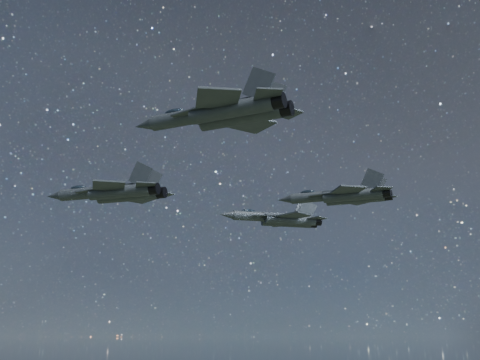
{
  "coord_description": "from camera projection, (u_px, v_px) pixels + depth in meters",
  "views": [
    {
      "loc": [
        0.27,
        -72.49,
        128.53
      ],
      "look_at": [
        -1.99,
        -1.07,
        148.56
      ],
      "focal_mm": 42.0,
      "sensor_mm": 36.0,
      "label": 1
    }
  ],
  "objects": [
    {
      "name": "jet_left",
      "position": [
        280.0,
        219.0,
        96.87
      ],
      "size": [
        18.67,
        12.62,
        4.7
      ],
      "rotation": [
        0.0,
        0.0,
        0.28
      ],
      "color": "#2F363B"
    },
    {
      "name": "jet_right",
      "position": [
        223.0,
        113.0,
        51.65
      ],
      "size": [
        16.72,
        11.01,
        4.29
      ],
      "rotation": [
        0.0,
        0.0,
        -0.41
      ],
      "color": "#2F363B"
    },
    {
      "name": "jet_lead",
      "position": [
        115.0,
        192.0,
        70.54
      ],
      "size": [
        17.46,
        11.8,
        4.4
      ],
      "rotation": [
        0.0,
        0.0,
        -0.28
      ],
      "color": "#2F363B"
    },
    {
      "name": "jet_slot",
      "position": [
        344.0,
        196.0,
        75.76
      ],
      "size": [
        16.37,
        10.93,
        4.15
      ],
      "rotation": [
        0.0,
        0.0,
        -0.34
      ],
      "color": "#2F363B"
    }
  ]
}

